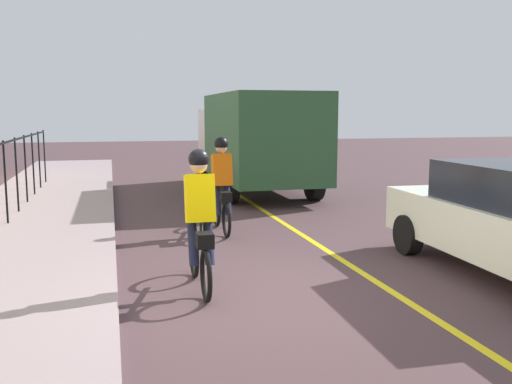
# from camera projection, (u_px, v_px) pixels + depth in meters

# --- Properties ---
(ground_plane) EXTENTS (80.00, 80.00, 0.00)m
(ground_plane) POSITION_uv_depth(u_px,v_px,m) (267.00, 297.00, 7.00)
(ground_plane) COLOR #493438
(lane_line_centre) EXTENTS (36.00, 0.12, 0.01)m
(lane_line_centre) POSITION_uv_depth(u_px,v_px,m) (384.00, 286.00, 7.40)
(lane_line_centre) COLOR yellow
(lane_line_centre) RESTS_ON ground
(cyclist_lead) EXTENTS (1.71, 0.36, 1.83)m
(cyclist_lead) POSITION_uv_depth(u_px,v_px,m) (222.00, 185.00, 10.61)
(cyclist_lead) COLOR black
(cyclist_lead) RESTS_ON ground
(cyclist_follow) EXTENTS (1.71, 0.36, 1.83)m
(cyclist_follow) POSITION_uv_depth(u_px,v_px,m) (200.00, 221.00, 7.12)
(cyclist_follow) COLOR black
(cyclist_follow) RESTS_ON ground
(box_truck_background) EXTENTS (6.72, 2.55, 2.78)m
(box_truck_background) POSITION_uv_depth(u_px,v_px,m) (255.00, 138.00, 16.05)
(box_truck_background) COLOR #274F2E
(box_truck_background) RESTS_ON ground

